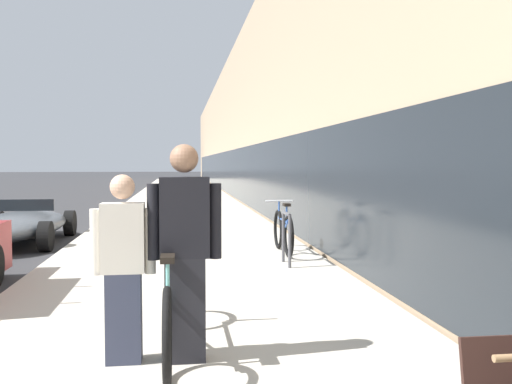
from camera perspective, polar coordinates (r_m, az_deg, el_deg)
The scene contains 8 objects.
sidewalk_slab at distance 24.32m, azimuth -7.37°, elevation -1.05°, with size 4.69×70.00×0.10m.
storefront_facade at distance 33.17m, azimuth 5.43°, elevation 6.06°, with size 10.01×70.00×7.11m.
tandem_bicycle at distance 5.11m, azimuth -8.68°, elevation -11.13°, with size 0.52×2.38×0.92m.
person_rider at distance 4.72m, azimuth -7.14°, elevation -6.01°, with size 0.60×0.24×1.78m.
person_bystander at distance 4.78m, azimuth -13.13°, elevation -7.45°, with size 0.52×0.20×1.53m.
bike_rack_hoop at distance 9.11m, azimuth 3.06°, elevation -4.10°, with size 0.05×0.60×0.84m.
cruiser_bike_nearest at distance 10.31m, azimuth 2.73°, elevation -3.96°, with size 0.52×1.77×0.93m.
vintage_roadster_curbside at distance 13.23m, azimuth -22.60°, elevation -3.08°, with size 1.86×4.32×0.92m.
Camera 1 is at (5.41, -3.26, 1.73)m, focal length 40.00 mm.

